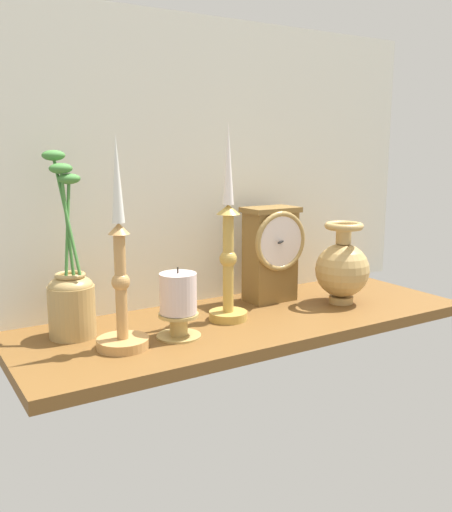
# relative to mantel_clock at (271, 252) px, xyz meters

# --- Properties ---
(ground_plane) EXTENTS (1.00, 0.36, 0.02)m
(ground_plane) POSITION_rel_mantel_clock_xyz_m (-0.12, -0.08, -0.13)
(ground_plane) COLOR brown
(back_wall) EXTENTS (1.20, 0.02, 0.65)m
(back_wall) POSITION_rel_mantel_clock_xyz_m (-0.12, 0.10, 0.21)
(back_wall) COLOR silver
(back_wall) RESTS_ON ground_plane
(mantel_clock) EXTENTS (0.14, 0.10, 0.22)m
(mantel_clock) POSITION_rel_mantel_clock_xyz_m (0.00, 0.00, 0.00)
(mantel_clock) COLOR brown
(mantel_clock) RESTS_ON ground_plane
(candlestick_tall_left) EXTENTS (0.10, 0.10, 0.39)m
(candlestick_tall_left) POSITION_rel_mantel_clock_xyz_m (-0.42, -0.12, -0.00)
(candlestick_tall_left) COLOR tan
(candlestick_tall_left) RESTS_ON ground_plane
(candlestick_tall_center) EXTENTS (0.08, 0.08, 0.41)m
(candlestick_tall_center) POSITION_rel_mantel_clock_xyz_m (-0.17, -0.08, 0.03)
(candlestick_tall_center) COLOR #BA9442
(candlestick_tall_center) RESTS_ON ground_plane
(brass_vase_bulbous) EXTENTS (0.13, 0.13, 0.19)m
(brass_vase_bulbous) POSITION_rel_mantel_clock_xyz_m (0.13, -0.10, -0.03)
(brass_vase_bulbous) COLOR tan
(brass_vase_bulbous) RESTS_ON ground_plane
(brass_vase_jar) EXTENTS (0.09, 0.09, 0.36)m
(brass_vase_jar) POSITION_rel_mantel_clock_xyz_m (-0.48, -0.01, -0.03)
(brass_vase_jar) COLOR tan
(brass_vase_jar) RESTS_ON ground_plane
(pillar_candle_front) EXTENTS (0.09, 0.09, 0.14)m
(pillar_candle_front) POSITION_rel_mantel_clock_xyz_m (-0.31, -0.12, -0.05)
(pillar_candle_front) COLOR tan
(pillar_candle_front) RESTS_ON ground_plane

